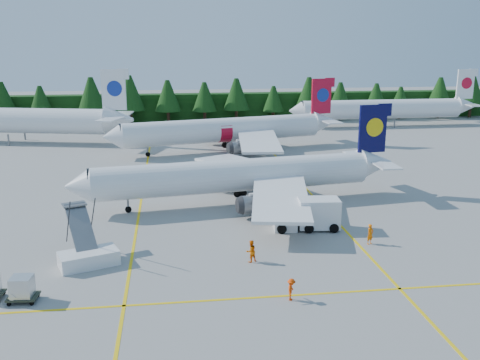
{
  "coord_description": "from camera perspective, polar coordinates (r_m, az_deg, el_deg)",
  "views": [
    {
      "loc": [
        -10.42,
        -40.24,
        17.8
      ],
      "look_at": [
        -3.3,
        13.73,
        3.5
      ],
      "focal_mm": 40.0,
      "sensor_mm": 36.0,
      "label": 1
    }
  ],
  "objects": [
    {
      "name": "ground",
      "position": [
        45.21,
        6.51,
        -8.56
      ],
      "size": [
        320.0,
        320.0,
        0.0
      ],
      "primitive_type": "plane",
      "color": "gray",
      "rests_on": "ground"
    },
    {
      "name": "taxi_stripe_a",
      "position": [
        62.91,
        -10.47,
        -1.96
      ],
      "size": [
        0.25,
        120.0,
        0.01
      ],
      "primitive_type": "cube",
      "color": "yellow",
      "rests_on": "ground"
    },
    {
      "name": "taxi_stripe_b",
      "position": [
        64.92,
        7.44,
        -1.32
      ],
      "size": [
        0.25,
        120.0,
        0.01
      ],
      "primitive_type": "cube",
      "color": "yellow",
      "rests_on": "ground"
    },
    {
      "name": "taxi_stripe_cross",
      "position": [
        39.97,
        8.61,
        -11.9
      ],
      "size": [
        80.0,
        0.25,
        0.01
      ],
      "primitive_type": "cube",
      "color": "yellow",
      "rests_on": "ground"
    },
    {
      "name": "treeline_hedge",
      "position": [
        123.57,
        -2.65,
        7.83
      ],
      "size": [
        220.0,
        4.0,
        6.0
      ],
      "primitive_type": "cube",
      "color": "black",
      "rests_on": "ground"
    },
    {
      "name": "airliner_navy",
      "position": [
        58.99,
        -1.19,
        0.37
      ],
      "size": [
        36.26,
        29.65,
        10.57
      ],
      "rotation": [
        0.0,
        0.0,
        0.14
      ],
      "color": "white",
      "rests_on": "ground"
    },
    {
      "name": "airliner_red",
      "position": [
        87.76,
        -2.2,
        5.28
      ],
      "size": [
        38.57,
        31.38,
        11.38
      ],
      "rotation": [
        0.0,
        0.0,
        0.23
      ],
      "color": "white",
      "rests_on": "ground"
    },
    {
      "name": "airliner_far_right",
      "position": [
        117.39,
        14.32,
        7.36
      ],
      "size": [
        40.45,
        4.59,
        11.77
      ],
      "rotation": [
        0.0,
        0.0,
        0.02
      ],
      "color": "white",
      "rests_on": "ground"
    },
    {
      "name": "airstairs",
      "position": [
        45.77,
        -15.96,
        -7.54
      ],
      "size": [
        5.3,
        7.01,
        4.15
      ],
      "rotation": [
        0.0,
        0.0,
        0.36
      ],
      "color": "white",
      "rests_on": "ground"
    },
    {
      "name": "service_truck",
      "position": [
        52.03,
        7.13,
        -3.65
      ],
      "size": [
        6.46,
        2.81,
        3.04
      ],
      "rotation": [
        0.0,
        0.0,
        -0.09
      ],
      "color": "silver",
      "rests_on": "ground"
    },
    {
      "name": "uld_pair",
      "position": [
        41.61,
        -23.8,
        -10.36
      ],
      "size": [
        4.66,
        2.4,
        1.55
      ],
      "rotation": [
        0.0,
        0.0,
        -0.09
      ],
      "color": "#313829",
      "rests_on": "ground"
    },
    {
      "name": "crew_a",
      "position": [
        49.52,
        13.72,
        -5.63
      ],
      "size": [
        0.81,
        0.7,
        1.87
      ],
      "primitive_type": "imported",
      "rotation": [
        0.0,
        0.0,
        0.46
      ],
      "color": "#FF6C05",
      "rests_on": "ground"
    },
    {
      "name": "crew_b",
      "position": [
        44.4,
        1.17,
        -7.6
      ],
      "size": [
        1.13,
        1.04,
        1.88
      ],
      "primitive_type": "imported",
      "rotation": [
        0.0,
        0.0,
        3.59
      ],
      "color": "#FE6C05",
      "rests_on": "ground"
    },
    {
      "name": "crew_c",
      "position": [
        38.48,
        5.49,
        -11.55
      ],
      "size": [
        0.66,
        0.79,
        1.62
      ],
      "primitive_type": "imported",
      "rotation": [
        0.0,
        0.0,
        1.2
      ],
      "color": "#EA3D04",
      "rests_on": "ground"
    }
  ]
}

